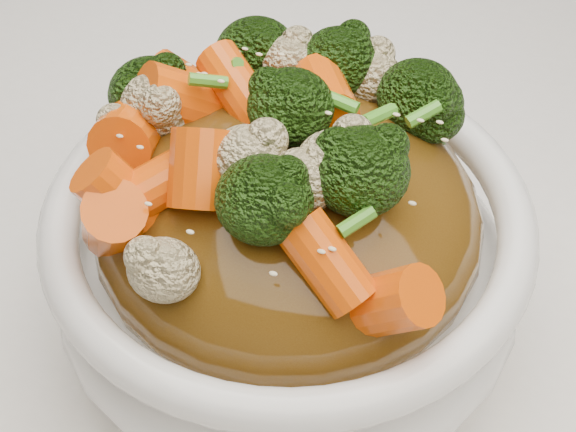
% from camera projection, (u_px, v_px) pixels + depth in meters
% --- Properties ---
extents(tablecloth, '(1.20, 0.80, 0.04)m').
position_uv_depth(tablecloth, '(402.00, 346.00, 0.46)').
color(tablecloth, white).
rests_on(tablecloth, dining_table).
extents(bowl, '(0.23, 0.23, 0.09)m').
position_uv_depth(bowl, '(288.00, 264.00, 0.42)').
color(bowl, white).
rests_on(bowl, tablecloth).
extents(sauce_base, '(0.18, 0.18, 0.10)m').
position_uv_depth(sauce_base, '(288.00, 221.00, 0.40)').
color(sauce_base, '#52340E').
rests_on(sauce_base, bowl).
extents(carrots, '(0.18, 0.18, 0.05)m').
position_uv_depth(carrots, '(288.00, 111.00, 0.35)').
color(carrots, '#ED5507').
rests_on(carrots, sauce_base).
extents(broccoli, '(0.18, 0.18, 0.04)m').
position_uv_depth(broccoli, '(288.00, 113.00, 0.35)').
color(broccoli, black).
rests_on(broccoli, sauce_base).
extents(cauliflower, '(0.18, 0.18, 0.04)m').
position_uv_depth(cauliflower, '(288.00, 117.00, 0.35)').
color(cauliflower, beige).
rests_on(cauliflower, sauce_base).
extents(scallions, '(0.14, 0.14, 0.02)m').
position_uv_depth(scallions, '(288.00, 109.00, 0.35)').
color(scallions, '#469823').
rests_on(scallions, sauce_base).
extents(sesame_seeds, '(0.17, 0.17, 0.01)m').
position_uv_depth(sesame_seeds, '(288.00, 109.00, 0.35)').
color(sesame_seeds, beige).
rests_on(sesame_seeds, sauce_base).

